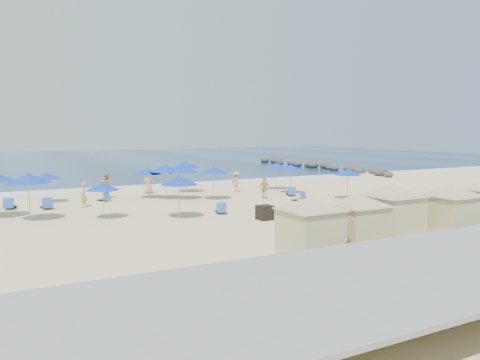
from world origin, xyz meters
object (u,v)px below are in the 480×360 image
umbrella_3 (103,187)px  umbrella_4 (147,171)px  umbrella_9 (276,165)px  umbrella_11 (348,172)px  cabana_2 (393,206)px  beachgoer_0 (83,195)px  cabana_0 (310,221)px  beachgoer_3 (236,182)px  umbrella_1 (28,178)px  umbrella_5 (166,168)px  umbrella_7 (183,169)px  umbrella_2 (46,176)px  beachgoer_2 (265,188)px  beachgoer_1 (107,186)px  umbrella_8 (213,170)px  rock_jetty (317,166)px  umbrella_6 (179,181)px  beachgoer_4 (148,183)px  umbrella_12 (186,164)px  umbrella_10 (291,168)px  cabana_3 (451,205)px  trash_bin (265,213)px  cabana_1 (358,215)px

umbrella_3 → umbrella_4: bearing=55.7°
umbrella_9 → umbrella_11: bearing=-78.5°
cabana_2 → beachgoer_0: cabana_2 is taller
cabana_0 → beachgoer_3: cabana_0 is taller
cabana_2 → umbrella_1: (-13.64, 12.59, 0.72)m
cabana_2 → umbrella_3: 15.11m
cabana_0 → umbrella_5: 17.58m
umbrella_7 → umbrella_4: bearing=140.1°
umbrella_2 → cabana_0: bearing=-69.8°
beachgoer_2 → beachgoer_1: bearing=27.7°
umbrella_4 → beachgoer_0: (-4.75, -1.92, -1.16)m
umbrella_2 → umbrella_4: bearing=-10.1°
cabana_0 → beachgoer_2: bearing=65.2°
umbrella_3 → umbrella_8: size_ratio=0.85×
umbrella_2 → beachgoer_1: size_ratio=1.15×
rock_jetty → umbrella_6: umbrella_6 is taller
beachgoer_4 → umbrella_12: bearing=-179.6°
umbrella_9 → umbrella_10: size_ratio=0.99×
umbrella_6 → beachgoer_0: (-4.06, 6.36, -1.30)m
umbrella_10 → cabana_3: bearing=-98.2°
beachgoer_0 → beachgoer_3: 12.10m
umbrella_9 → beachgoer_0: 15.85m
umbrella_7 → umbrella_12: size_ratio=0.97×
umbrella_7 → beachgoer_2: umbrella_7 is taller
trash_bin → beachgoer_0: bearing=126.0°
umbrella_9 → beachgoer_3: (-3.73, -0.05, -1.17)m
umbrella_11 → umbrella_12: 12.43m
cabana_0 → umbrella_8: (3.28, 15.81, 0.60)m
beachgoer_4 → cabana_1: bearing=112.3°
rock_jetty → umbrella_12: size_ratio=10.47×
umbrella_2 → umbrella_11: bearing=-23.4°
umbrella_5 → trash_bin: bearing=-77.2°
rock_jetty → umbrella_6: bearing=-138.9°
cabana_3 → umbrella_3: size_ratio=2.07×
beachgoer_3 → trash_bin: bearing=146.3°
cabana_1 → rock_jetty: bearing=54.9°
cabana_0 → umbrella_1: size_ratio=1.57×
umbrella_8 → beachgoer_1: bearing=147.1°
umbrella_1 → umbrella_7: 10.72m
cabana_3 → umbrella_2: (-14.89, 19.81, 0.30)m
cabana_3 → umbrella_3: 17.58m
cabana_2 → beachgoer_1: 20.94m
umbrella_1 → umbrella_8: bearing=11.7°
cabana_1 → cabana_3: 5.20m
umbrella_9 → umbrella_11: 7.28m
umbrella_7 → beachgoer_1: (-4.62, 3.16, -1.22)m
cabana_1 → umbrella_12: 20.22m
cabana_1 → umbrella_1: size_ratio=1.53×
umbrella_5 → umbrella_9: 9.96m
rock_jetty → beachgoer_3: size_ratio=16.16×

